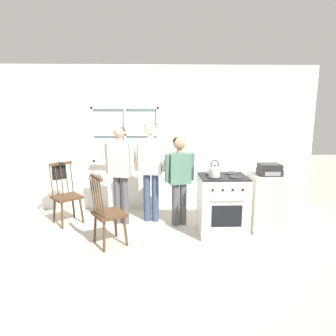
{
  "coord_description": "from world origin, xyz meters",
  "views": [
    {
      "loc": [
        0.23,
        -4.27,
        1.92
      ],
      "look_at": [
        0.39,
        0.36,
        1.0
      ],
      "focal_mm": 32.0,
      "sensor_mm": 36.0,
      "label": 1
    }
  ],
  "objects_px": {
    "stove": "(222,204)",
    "handbag": "(59,171)",
    "person_adult_right": "(179,172)",
    "potted_plant": "(137,157)",
    "chair_by_window": "(66,197)",
    "person_teen_center": "(151,162)",
    "kettle": "(215,171)",
    "stereo": "(270,170)",
    "chair_near_wall": "(108,214)",
    "side_counter": "(267,202)",
    "person_elderly_left": "(120,167)"
  },
  "relations": [
    {
      "from": "stove",
      "to": "chair_by_window",
      "type": "bearing_deg",
      "value": 168.37
    },
    {
      "from": "person_adult_right",
      "to": "stove",
      "type": "distance_m",
      "value": 0.86
    },
    {
      "from": "chair_by_window",
      "to": "person_elderly_left",
      "type": "height_order",
      "value": "person_elderly_left"
    },
    {
      "from": "person_teen_center",
      "to": "kettle",
      "type": "height_order",
      "value": "person_teen_center"
    },
    {
      "from": "chair_by_window",
      "to": "side_counter",
      "type": "height_order",
      "value": "chair_by_window"
    },
    {
      "from": "kettle",
      "to": "potted_plant",
      "type": "xyz_separation_m",
      "value": [
        -1.22,
        1.32,
        -0.0
      ]
    },
    {
      "from": "handbag",
      "to": "person_adult_right",
      "type": "bearing_deg",
      "value": -8.79
    },
    {
      "from": "person_elderly_left",
      "to": "side_counter",
      "type": "xyz_separation_m",
      "value": [
        2.36,
        -0.34,
        -0.52
      ]
    },
    {
      "from": "chair_near_wall",
      "to": "person_adult_right",
      "type": "bearing_deg",
      "value": -87.36
    },
    {
      "from": "chair_by_window",
      "to": "person_adult_right",
      "type": "xyz_separation_m",
      "value": [
        1.9,
        -0.14,
        0.44
      ]
    },
    {
      "from": "person_elderly_left",
      "to": "person_teen_center",
      "type": "xyz_separation_m",
      "value": [
        0.5,
        0.09,
        0.07
      ]
    },
    {
      "from": "chair_near_wall",
      "to": "stove",
      "type": "xyz_separation_m",
      "value": [
        1.7,
        0.35,
        0.01
      ]
    },
    {
      "from": "handbag",
      "to": "person_teen_center",
      "type": "bearing_deg",
      "value": -4.81
    },
    {
      "from": "chair_near_wall",
      "to": "person_elderly_left",
      "type": "height_order",
      "value": "person_elderly_left"
    },
    {
      "from": "stereo",
      "to": "person_teen_center",
      "type": "bearing_deg",
      "value": 166.29
    },
    {
      "from": "person_teen_center",
      "to": "stove",
      "type": "height_order",
      "value": "person_teen_center"
    },
    {
      "from": "kettle",
      "to": "chair_near_wall",
      "type": "bearing_deg",
      "value": -171.95
    },
    {
      "from": "person_teen_center",
      "to": "potted_plant",
      "type": "bearing_deg",
      "value": 122.04
    },
    {
      "from": "chair_by_window",
      "to": "person_teen_center",
      "type": "xyz_separation_m",
      "value": [
        1.43,
        0.04,
        0.58
      ]
    },
    {
      "from": "person_elderly_left",
      "to": "side_counter",
      "type": "relative_size",
      "value": 1.83
    },
    {
      "from": "chair_by_window",
      "to": "person_adult_right",
      "type": "relative_size",
      "value": 0.69
    },
    {
      "from": "side_counter",
      "to": "person_teen_center",
      "type": "bearing_deg",
      "value": 166.89
    },
    {
      "from": "chair_by_window",
      "to": "person_elderly_left",
      "type": "relative_size",
      "value": 0.63
    },
    {
      "from": "chair_near_wall",
      "to": "person_adult_right",
      "type": "xyz_separation_m",
      "value": [
        1.06,
        0.73,
        0.44
      ]
    },
    {
      "from": "stove",
      "to": "handbag",
      "type": "relative_size",
      "value": 3.53
    },
    {
      "from": "person_elderly_left",
      "to": "stereo",
      "type": "distance_m",
      "value": 2.39
    },
    {
      "from": "side_counter",
      "to": "handbag",
      "type": "bearing_deg",
      "value": 170.66
    },
    {
      "from": "chair_by_window",
      "to": "handbag",
      "type": "distance_m",
      "value": 0.46
    },
    {
      "from": "chair_by_window",
      "to": "chair_near_wall",
      "type": "height_order",
      "value": "same"
    },
    {
      "from": "potted_plant",
      "to": "stereo",
      "type": "distance_m",
      "value": 2.38
    },
    {
      "from": "stove",
      "to": "chair_near_wall",
      "type": "bearing_deg",
      "value": -168.4
    },
    {
      "from": "stereo",
      "to": "person_elderly_left",
      "type": "bearing_deg",
      "value": 171.33
    },
    {
      "from": "side_counter",
      "to": "stove",
      "type": "bearing_deg",
      "value": -169.81
    },
    {
      "from": "person_elderly_left",
      "to": "handbag",
      "type": "height_order",
      "value": "person_elderly_left"
    },
    {
      "from": "person_elderly_left",
      "to": "chair_by_window",
      "type": "bearing_deg",
      "value": -168.36
    },
    {
      "from": "kettle",
      "to": "potted_plant",
      "type": "height_order",
      "value": "potted_plant"
    },
    {
      "from": "side_counter",
      "to": "stereo",
      "type": "bearing_deg",
      "value": -90.0
    },
    {
      "from": "chair_near_wall",
      "to": "stereo",
      "type": "distance_m",
      "value": 2.55
    },
    {
      "from": "stove",
      "to": "stereo",
      "type": "height_order",
      "value": "stove"
    },
    {
      "from": "chair_near_wall",
      "to": "person_elderly_left",
      "type": "bearing_deg",
      "value": -38.02
    },
    {
      "from": "chair_by_window",
      "to": "chair_near_wall",
      "type": "xyz_separation_m",
      "value": [
        0.84,
        -0.87,
        0.0
      ]
    },
    {
      "from": "kettle",
      "to": "potted_plant",
      "type": "bearing_deg",
      "value": 132.84
    },
    {
      "from": "person_adult_right",
      "to": "handbag",
      "type": "distance_m",
      "value": 2.08
    },
    {
      "from": "person_adult_right",
      "to": "handbag",
      "type": "relative_size",
      "value": 4.84
    },
    {
      "from": "stove",
      "to": "handbag",
      "type": "xyz_separation_m",
      "value": [
        -2.69,
        0.7,
        0.39
      ]
    },
    {
      "from": "side_counter",
      "to": "stereo",
      "type": "distance_m",
      "value": 0.54
    },
    {
      "from": "chair_near_wall",
      "to": "handbag",
      "type": "relative_size",
      "value": 3.36
    },
    {
      "from": "stereo",
      "to": "stove",
      "type": "bearing_deg",
      "value": -171.36
    },
    {
      "from": "person_adult_right",
      "to": "stereo",
      "type": "relative_size",
      "value": 4.37
    },
    {
      "from": "person_adult_right",
      "to": "potted_plant",
      "type": "height_order",
      "value": "person_adult_right"
    }
  ]
}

